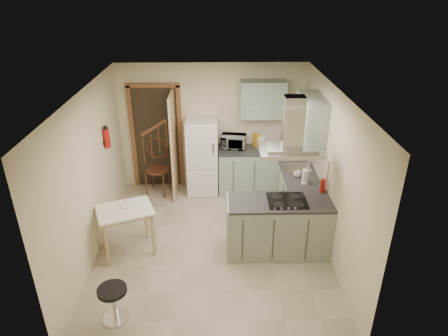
{
  "coord_description": "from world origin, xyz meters",
  "views": [
    {
      "loc": [
        0.08,
        -5.3,
        3.94
      ],
      "look_at": [
        0.2,
        0.45,
        1.15
      ],
      "focal_mm": 32.0,
      "sensor_mm": 36.0,
      "label": 1
    }
  ],
  "objects_px": {
    "extractor_hood": "(291,150)",
    "stool": "(114,304)",
    "fridge": "(202,156)",
    "peninsula": "(278,226)",
    "microwave": "(234,142)",
    "drop_leaf_table": "(127,230)",
    "bentwood_chair": "(157,170)"
  },
  "relations": [
    {
      "from": "extractor_hood",
      "to": "bentwood_chair",
      "type": "xyz_separation_m",
      "value": [
        -2.21,
        1.91,
        -1.22
      ]
    },
    {
      "from": "stool",
      "to": "fridge",
      "type": "bearing_deg",
      "value": 73.05
    },
    {
      "from": "stool",
      "to": "microwave",
      "type": "xyz_separation_m",
      "value": [
        1.63,
        3.41,
        0.78
      ]
    },
    {
      "from": "fridge",
      "to": "peninsula",
      "type": "bearing_deg",
      "value": -58.26
    },
    {
      "from": "peninsula",
      "to": "stool",
      "type": "bearing_deg",
      "value": -148.82
    },
    {
      "from": "extractor_hood",
      "to": "drop_leaf_table",
      "type": "bearing_deg",
      "value": 179.2
    },
    {
      "from": "peninsula",
      "to": "extractor_hood",
      "type": "height_order",
      "value": "extractor_hood"
    },
    {
      "from": "drop_leaf_table",
      "to": "stool",
      "type": "relative_size",
      "value": 1.65
    },
    {
      "from": "bentwood_chair",
      "to": "stool",
      "type": "bearing_deg",
      "value": -79.86
    },
    {
      "from": "peninsula",
      "to": "drop_leaf_table",
      "type": "xyz_separation_m",
      "value": [
        -2.34,
        0.03,
        -0.07
      ]
    },
    {
      "from": "fridge",
      "to": "peninsula",
      "type": "xyz_separation_m",
      "value": [
        1.22,
        -1.98,
        -0.3
      ]
    },
    {
      "from": "fridge",
      "to": "bentwood_chair",
      "type": "distance_m",
      "value": 0.92
    },
    {
      "from": "extractor_hood",
      "to": "stool",
      "type": "height_order",
      "value": "extractor_hood"
    },
    {
      "from": "drop_leaf_table",
      "to": "microwave",
      "type": "xyz_separation_m",
      "value": [
        1.72,
        2.02,
        0.65
      ]
    },
    {
      "from": "bentwood_chair",
      "to": "stool",
      "type": "distance_m",
      "value": 3.28
    },
    {
      "from": "extractor_hood",
      "to": "drop_leaf_table",
      "type": "relative_size",
      "value": 1.11
    },
    {
      "from": "extractor_hood",
      "to": "bentwood_chair",
      "type": "relative_size",
      "value": 0.89
    },
    {
      "from": "microwave",
      "to": "drop_leaf_table",
      "type": "bearing_deg",
      "value": -122.33
    },
    {
      "from": "drop_leaf_table",
      "to": "peninsula",
      "type": "bearing_deg",
      "value": -22.25
    },
    {
      "from": "extractor_hood",
      "to": "bentwood_chair",
      "type": "height_order",
      "value": "extractor_hood"
    },
    {
      "from": "extractor_hood",
      "to": "bentwood_chair",
      "type": "distance_m",
      "value": 3.16
    },
    {
      "from": "fridge",
      "to": "drop_leaf_table",
      "type": "relative_size",
      "value": 1.85
    },
    {
      "from": "fridge",
      "to": "peninsula",
      "type": "distance_m",
      "value": 2.35
    },
    {
      "from": "microwave",
      "to": "fridge",
      "type": "bearing_deg",
      "value": -165.27
    },
    {
      "from": "bentwood_chair",
      "to": "microwave",
      "type": "distance_m",
      "value": 1.59
    },
    {
      "from": "extractor_hood",
      "to": "drop_leaf_table",
      "type": "distance_m",
      "value": 2.78
    },
    {
      "from": "bentwood_chair",
      "to": "extractor_hood",
      "type": "bearing_deg",
      "value": -28.33
    },
    {
      "from": "fridge",
      "to": "microwave",
      "type": "distance_m",
      "value": 0.68
    },
    {
      "from": "fridge",
      "to": "extractor_hood",
      "type": "bearing_deg",
      "value": -56.21
    },
    {
      "from": "bentwood_chair",
      "to": "microwave",
      "type": "xyz_separation_m",
      "value": [
        1.5,
        0.14,
        0.52
      ]
    },
    {
      "from": "fridge",
      "to": "microwave",
      "type": "bearing_deg",
      "value": 6.53
    },
    {
      "from": "extractor_hood",
      "to": "microwave",
      "type": "bearing_deg",
      "value": 109.19
    }
  ]
}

